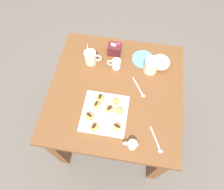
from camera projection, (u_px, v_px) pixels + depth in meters
ground_plane at (115, 126)px, 1.97m from camera, size 8.00×8.00×0.00m
dining_table at (116, 99)px, 1.46m from camera, size 0.86×0.86×0.71m
pastry_plate_square at (105, 113)px, 1.25m from camera, size 0.27×0.27×0.02m
coffee_mug_cream_left at (91, 57)px, 1.40m from camera, size 0.12×0.08×0.15m
coffee_mug_cream_right at (152, 65)px, 1.36m from camera, size 0.13×0.09×0.10m
cream_pitcher_white at (116, 64)px, 1.39m from camera, size 0.10×0.06×0.07m
sugar_caddy at (115, 49)px, 1.44m from camera, size 0.09×0.07×0.11m
ice_cream_bowl at (161, 62)px, 1.39m from camera, size 0.13×0.13×0.10m
chocolate_sauce_pitcher at (132, 145)px, 1.14m from camera, size 0.09×0.05×0.06m
saucer_sky_left at (143, 59)px, 1.45m from camera, size 0.15×0.15×0.01m
loose_spoon_near_saucer at (157, 143)px, 1.17m from camera, size 0.08×0.15×0.01m
loose_spoon_by_plate at (140, 90)px, 1.33m from camera, size 0.10×0.14×0.01m
beignet_0 at (96, 105)px, 1.25m from camera, size 0.06×0.07×0.04m
chocolate_drizzle_0 at (96, 104)px, 1.23m from camera, size 0.02×0.04×0.00m
beignet_1 at (94, 127)px, 1.18m from camera, size 0.05×0.05×0.04m
chocolate_drizzle_1 at (94, 126)px, 1.17m from camera, size 0.03×0.04×0.00m
beignet_2 at (110, 109)px, 1.24m from camera, size 0.07×0.07×0.03m
chocolate_drizzle_2 at (110, 108)px, 1.22m from camera, size 0.04×0.04×0.00m
beignet_3 at (119, 111)px, 1.23m from camera, size 0.07×0.07×0.04m
beignet_4 at (89, 116)px, 1.21m from camera, size 0.07×0.07×0.04m
chocolate_drizzle_4 at (89, 115)px, 1.20m from camera, size 0.04×0.03×0.00m
beignet_5 at (117, 127)px, 1.19m from camera, size 0.06×0.06×0.03m
chocolate_drizzle_5 at (117, 126)px, 1.17m from camera, size 0.04×0.03×0.00m
beignet_6 at (116, 102)px, 1.26m from camera, size 0.06×0.06×0.03m
beignet_7 at (100, 98)px, 1.27m from camera, size 0.05×0.05×0.04m
chocolate_drizzle_7 at (100, 97)px, 1.26m from camera, size 0.02×0.04×0.00m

